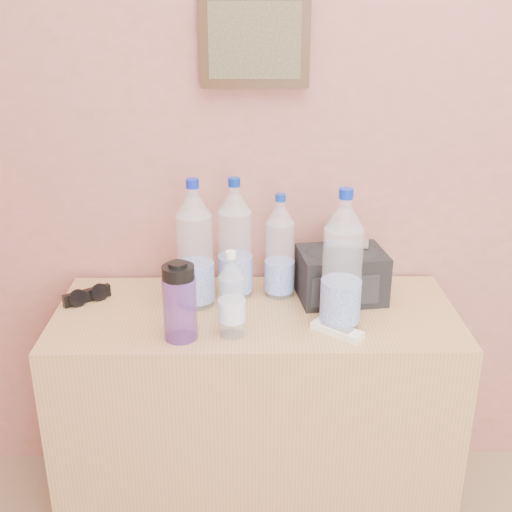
{
  "coord_description": "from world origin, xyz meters",
  "views": [
    {
      "loc": [
        -0.53,
        0.15,
        1.51
      ],
      "look_at": [
        -0.51,
        1.71,
        0.88
      ],
      "focal_mm": 45.0,
      "sensor_mm": 36.0,
      "label": 1
    }
  ],
  "objects": [
    {
      "name": "picture_frame",
      "position": [
        -0.51,
        1.98,
        1.4
      ],
      "size": [
        0.3,
        0.03,
        0.25
      ],
      "primitive_type": null,
      "color": "#382311",
      "rests_on": "room_shell"
    },
    {
      "name": "dresser",
      "position": [
        -0.51,
        1.75,
        0.35
      ],
      "size": [
        1.12,
        0.47,
        0.7
      ],
      "primitive_type": "cube",
      "color": "tan",
      "rests_on": "ground"
    },
    {
      "name": "pet_large_a",
      "position": [
        -0.67,
        1.79,
        0.86
      ],
      "size": [
        0.1,
        0.1,
        0.37
      ],
      "rotation": [
        0.0,
        0.0,
        0.35
      ],
      "color": "silver",
      "rests_on": "dresser"
    },
    {
      "name": "ac_remote",
      "position": [
        -0.3,
        1.61,
        0.71
      ],
      "size": [
        0.14,
        0.12,
        0.02
      ],
      "primitive_type": "cube",
      "rotation": [
        0.0,
        0.0,
        -0.71
      ],
      "color": "silver",
      "rests_on": "dresser"
    },
    {
      "name": "foil_packet",
      "position": [
        -0.25,
        1.85,
        0.87
      ],
      "size": [
        0.12,
        0.11,
        0.02
      ],
      "primitive_type": "cube",
      "rotation": [
        0.0,
        0.0,
        -0.07
      ],
      "color": "white",
      "rests_on": "toiletry_bag"
    },
    {
      "name": "toiletry_bag",
      "position": [
        -0.26,
        1.83,
        0.78
      ],
      "size": [
        0.26,
        0.2,
        0.16
      ],
      "primitive_type": null,
      "rotation": [
        0.0,
        0.0,
        0.13
      ],
      "color": "black",
      "rests_on": "dresser"
    },
    {
      "name": "pet_large_d",
      "position": [
        -0.29,
        1.66,
        0.86
      ],
      "size": [
        0.1,
        0.1,
        0.38
      ],
      "rotation": [
        0.0,
        0.0,
        0.04
      ],
      "color": "silver",
      "rests_on": "dresser"
    },
    {
      "name": "sunglasses",
      "position": [
        -0.99,
        1.81,
        0.72
      ],
      "size": [
        0.14,
        0.12,
        0.04
      ],
      "primitive_type": null,
      "rotation": [
        0.0,
        0.0,
        0.63
      ],
      "color": "black",
      "rests_on": "dresser"
    },
    {
      "name": "pet_large_c",
      "position": [
        -0.44,
        1.86,
        0.83
      ],
      "size": [
        0.08,
        0.08,
        0.31
      ],
      "rotation": [
        0.0,
        0.0,
        -0.23
      ],
      "color": "silver",
      "rests_on": "dresser"
    },
    {
      "name": "pet_small",
      "position": [
        -0.57,
        1.61,
        0.8
      ],
      "size": [
        0.07,
        0.07,
        0.23
      ],
      "rotation": [
        0.0,
        0.0,
        -0.09
      ],
      "color": "white",
      "rests_on": "dresser"
    },
    {
      "name": "pet_large_b",
      "position": [
        -0.56,
        1.86,
        0.85
      ],
      "size": [
        0.1,
        0.1,
        0.35
      ],
      "rotation": [
        0.0,
        0.0,
        -0.03
      ],
      "color": "silver",
      "rests_on": "dresser"
    },
    {
      "name": "nalgene_bottle",
      "position": [
        -0.7,
        1.6,
        0.8
      ],
      "size": [
        0.09,
        0.09,
        0.21
      ],
      "rotation": [
        0.0,
        0.0,
        -0.0
      ],
      "color": "#613196",
      "rests_on": "dresser"
    }
  ]
}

